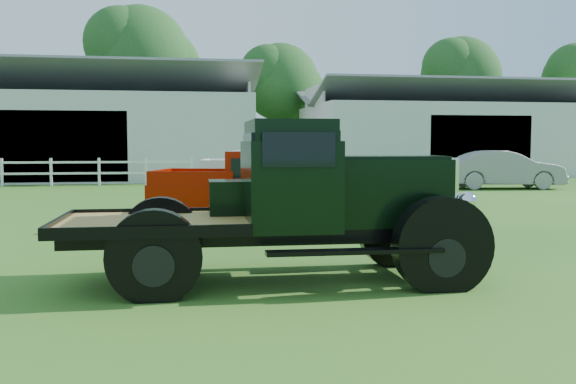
{
  "coord_description": "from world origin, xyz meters",
  "views": [
    {
      "loc": [
        -1.49,
        -8.86,
        1.82
      ],
      "look_at": [
        0.2,
        1.2,
        1.05
      ],
      "focal_mm": 40.0,
      "sensor_mm": 36.0,
      "label": 1
    }
  ],
  "objects": [
    {
      "name": "ground",
      "position": [
        0.0,
        0.0,
        0.0
      ],
      "size": [
        120.0,
        120.0,
        0.0
      ],
      "primitive_type": "plane",
      "color": "#2B601C"
    },
    {
      "name": "shed_left",
      "position": [
        -7.0,
        26.0,
        2.8
      ],
      "size": [
        18.8,
        10.2,
        5.6
      ],
      "primitive_type": null,
      "color": "#BABAB8",
      "rests_on": "ground"
    },
    {
      "name": "shed_right",
      "position": [
        14.0,
        27.0,
        2.6
      ],
      "size": [
        16.8,
        9.2,
        5.2
      ],
      "primitive_type": null,
      "color": "#BABAB8",
      "rests_on": "ground"
    },
    {
      "name": "fence_rail",
      "position": [
        -8.0,
        20.0,
        0.6
      ],
      "size": [
        14.2,
        0.16,
        1.2
      ],
      "primitive_type": null,
      "color": "white",
      "rests_on": "ground"
    },
    {
      "name": "tree_b",
      "position": [
        -4.0,
        34.0,
        5.75
      ],
      "size": [
        6.9,
        6.9,
        11.5
      ],
      "primitive_type": null,
      "color": "#164217",
      "rests_on": "ground"
    },
    {
      "name": "tree_c",
      "position": [
        5.0,
        33.0,
        4.5
      ],
      "size": [
        5.4,
        5.4,
        9.0
      ],
      "primitive_type": null,
      "color": "#164217",
      "rests_on": "ground"
    },
    {
      "name": "tree_d",
      "position": [
        18.0,
        34.0,
        5.0
      ],
      "size": [
        6.0,
        6.0,
        10.0
      ],
      "primitive_type": null,
      "color": "#164217",
      "rests_on": "ground"
    },
    {
      "name": "vintage_flatbed",
      "position": [
        -0.19,
        -0.56,
        1.06
      ],
      "size": [
        5.38,
        2.2,
        2.12
      ],
      "primitive_type": null,
      "rotation": [
        0.0,
        0.0,
        -0.02
      ],
      "color": "black",
      "rests_on": "ground"
    },
    {
      "name": "red_pickup",
      "position": [
        0.15,
        4.88,
        0.85
      ],
      "size": [
        4.95,
        3.05,
        1.69
      ],
      "primitive_type": null,
      "rotation": [
        0.0,
        0.0,
        -0.29
      ],
      "color": "#8C0E00",
      "rests_on": "ground"
    },
    {
      "name": "white_pickup",
      "position": [
        1.44,
        8.53,
        0.91
      ],
      "size": [
        5.22,
        2.84,
        1.82
      ],
      "primitive_type": null,
      "rotation": [
        0.0,
        0.0,
        -0.2
      ],
      "color": "silver",
      "rests_on": "ground"
    },
    {
      "name": "misc_car_blue",
      "position": [
        4.75,
        14.84,
        0.72
      ],
      "size": [
        4.38,
        2.18,
        1.43
      ],
      "primitive_type": "imported",
      "rotation": [
        0.0,
        0.0,
        1.45
      ],
      "color": "navy",
      "rests_on": "ground"
    },
    {
      "name": "misc_car_grey",
      "position": [
        11.4,
        15.28,
        0.77
      ],
      "size": [
        4.86,
        2.26,
        1.54
      ],
      "primitive_type": "imported",
      "rotation": [
        0.0,
        0.0,
        1.43
      ],
      "color": "gray",
      "rests_on": "ground"
    }
  ]
}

